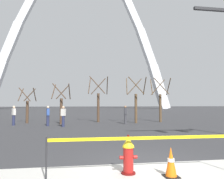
% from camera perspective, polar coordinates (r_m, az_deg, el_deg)
% --- Properties ---
extents(ground_plane, '(240.00, 240.00, 0.00)m').
position_cam_1_polar(ground_plane, '(7.11, 8.71, -18.05)').
color(ground_plane, '#333335').
extents(fire_hydrant, '(0.46, 0.48, 0.99)m').
position_cam_1_polar(fire_hydrant, '(6.14, 4.04, -15.97)').
color(fire_hydrant, '#5E0F0D').
rests_on(fire_hydrant, ground).
extents(caution_tape_barrier, '(4.74, 0.08, 1.01)m').
position_cam_1_polar(caution_tape_barrier, '(5.98, 7.77, -14.19)').
color(caution_tape_barrier, '#232326').
rests_on(caution_tape_barrier, ground).
extents(traffic_cone_by_hydrant, '(0.36, 0.36, 0.73)m').
position_cam_1_polar(traffic_cone_by_hydrant, '(6.08, 14.37, -17.05)').
color(traffic_cone_by_hydrant, black).
rests_on(traffic_cone_by_hydrant, ground).
extents(monument_arch, '(57.13, 2.67, 50.06)m').
position_cam_1_polar(monument_arch, '(74.44, -7.49, 12.36)').
color(monument_arch, silver).
rests_on(monument_arch, ground).
extents(tree_far_left, '(1.49, 1.50, 3.19)m').
position_cam_1_polar(tree_far_left, '(22.25, -20.22, -4.20)').
color(tree_far_left, '#473323').
rests_on(tree_far_left, ground).
extents(tree_left_mid, '(1.62, 1.63, 3.49)m').
position_cam_1_polar(tree_left_mid, '(20.46, -12.45, -4.04)').
color(tree_left_mid, '#473323').
rests_on(tree_left_mid, ground).
extents(tree_center_left, '(1.99, 2.00, 4.31)m').
position_cam_1_polar(tree_center_left, '(22.07, -3.43, -3.11)').
color(tree_center_left, '#473323').
rests_on(tree_center_left, ground).
extents(tree_center_right, '(1.92, 1.93, 4.17)m').
position_cam_1_polar(tree_center_right, '(21.14, 5.91, -3.26)').
color(tree_center_right, brown).
rests_on(tree_center_right, ground).
extents(tree_right_mid, '(1.94, 1.95, 4.20)m').
position_cam_1_polar(tree_right_mid, '(22.69, 11.84, -3.18)').
color(tree_right_mid, brown).
rests_on(tree_right_mid, ground).
extents(pedestrian_walking_left, '(0.27, 0.37, 1.59)m').
position_cam_1_polar(pedestrian_walking_left, '(19.03, -15.58, -6.25)').
color(pedestrian_walking_left, '#232847').
rests_on(pedestrian_walking_left, ground).
extents(pedestrian_standing_center, '(0.36, 0.39, 1.59)m').
position_cam_1_polar(pedestrian_standing_center, '(20.48, -23.14, -5.89)').
color(pedestrian_standing_center, '#232847').
rests_on(pedestrian_standing_center, ground).
extents(pedestrian_walking_right, '(0.23, 0.36, 1.59)m').
position_cam_1_polar(pedestrian_walking_right, '(20.21, 3.33, -6.20)').
color(pedestrian_walking_right, '#38383D').
rests_on(pedestrian_walking_right, ground).
extents(pedestrian_near_trees, '(0.39, 0.33, 1.59)m').
position_cam_1_polar(pedestrian_near_trees, '(18.14, -11.98, -6.45)').
color(pedestrian_near_trees, '#232847').
rests_on(pedestrian_near_trees, ground).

